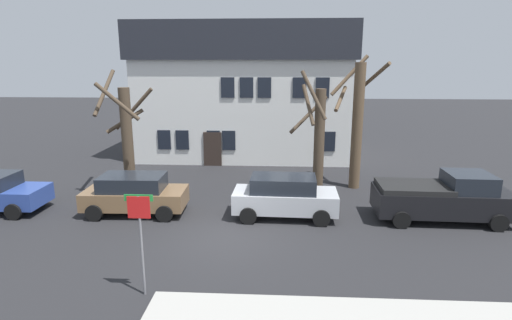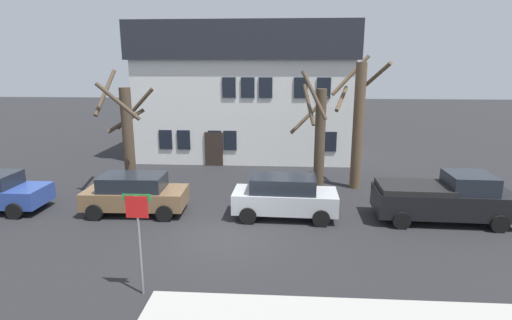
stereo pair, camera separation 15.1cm
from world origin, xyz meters
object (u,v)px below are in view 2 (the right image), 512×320
tree_bare_mid (318,137)px  pickup_truck_black (444,198)px  tree_bare_far (358,122)px  bicycle_leaning (114,183)px  car_brown_wagon (135,193)px  street_sign_pole (138,226)px  building_main (246,90)px  tree_bare_near (127,134)px  car_silver_wagon (284,196)px

tree_bare_mid → pickup_truck_black: bearing=-35.8°
tree_bare_mid → pickup_truck_black: 6.15m
tree_bare_far → bicycle_leaning: size_ratio=3.80×
tree_bare_mid → car_brown_wagon: size_ratio=1.39×
car_brown_wagon → bicycle_leaning: 3.85m
pickup_truck_black → street_sign_pole: 11.95m
tree_bare_mid → street_sign_pole: 10.96m
building_main → tree_bare_mid: 9.48m
street_sign_pole → pickup_truck_black: bearing=30.3°
tree_bare_far → street_sign_pole: size_ratio=2.30×
car_brown_wagon → street_sign_pole: (2.38, -6.08, 1.14)m
tree_bare_mid → car_brown_wagon: bearing=-156.9°
tree_bare_near → bicycle_leaning: tree_bare_near is taller
tree_bare_far → street_sign_pole: 12.89m
street_sign_pole → tree_bare_near: bearing=112.3°
building_main → tree_bare_far: 9.72m
tree_bare_far → street_sign_pole: (-7.51, -10.38, -1.37)m
building_main → pickup_truck_black: bearing=-52.6°
tree_bare_mid → pickup_truck_black: tree_bare_mid is taller
building_main → car_brown_wagon: bearing=-107.4°
car_brown_wagon → street_sign_pole: bearing=-68.6°
building_main → tree_bare_near: building_main is taller
car_silver_wagon → pickup_truck_black: size_ratio=0.80×
building_main → bicycle_leaning: size_ratio=8.01×
car_silver_wagon → pickup_truck_black: 6.37m
tree_bare_near → pickup_truck_black: size_ratio=1.11×
bicycle_leaning → tree_bare_near: bearing=-16.2°
bicycle_leaning → tree_bare_far: bearing=5.7°
tree_bare_near → street_sign_pole: size_ratio=2.05×
building_main → car_brown_wagon: building_main is taller
car_brown_wagon → pickup_truck_black: (12.65, -0.07, 0.09)m
car_silver_wagon → pickup_truck_black: bearing=0.2°
street_sign_pole → bicycle_leaning: street_sign_pole is taller
pickup_truck_black → bicycle_leaning: pickup_truck_black is taller
car_silver_wagon → street_sign_pole: bearing=-123.1°
tree_bare_far → tree_bare_near: bearing=-172.3°
tree_bare_near → street_sign_pole: (3.65, -8.87, -0.87)m
building_main → tree_bare_mid: size_ratio=2.37×
tree_bare_mid → tree_bare_far: tree_bare_far is taller
tree_bare_mid → car_silver_wagon: size_ratio=1.38×
tree_bare_near → car_silver_wagon: bearing=-20.9°
tree_bare_far → car_silver_wagon: bearing=-129.3°
tree_bare_mid → tree_bare_far: bearing=25.1°
car_brown_wagon → tree_bare_far: bearing=23.5°
tree_bare_mid → tree_bare_near: bearing=-176.4°
tree_bare_far → bicycle_leaning: tree_bare_far is taller
building_main → car_silver_wagon: (2.62, -11.79, -3.52)m
tree_bare_near → tree_bare_mid: size_ratio=1.00×
tree_bare_near → pickup_truck_black: 14.34m
tree_bare_near → pickup_truck_black: bearing=-11.6°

